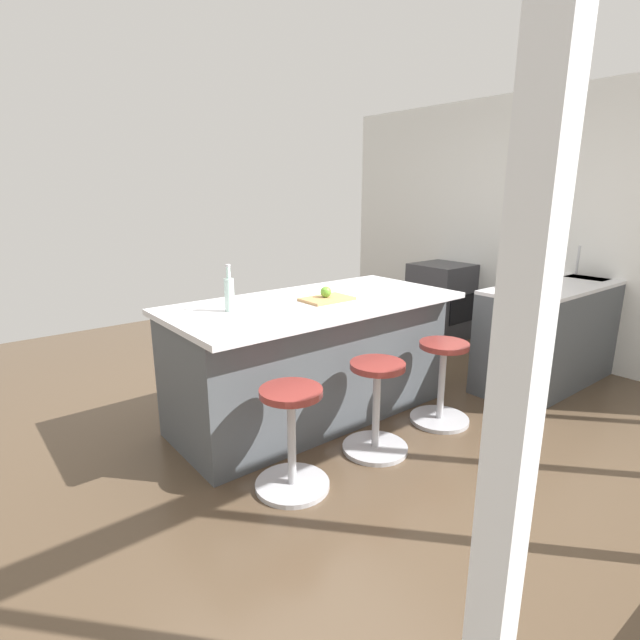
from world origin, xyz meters
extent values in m
plane|color=brown|center=(0.00, 0.00, 0.00)|extent=(7.35, 7.35, 0.00)
cube|color=silver|center=(1.56, 2.44, 1.33)|extent=(0.05, 0.06, 2.37)
cube|color=silver|center=(-2.83, 0.00, 1.33)|extent=(0.12, 4.89, 2.65)
cube|color=#4C5156|center=(-2.48, 0.77, 0.43)|extent=(2.34, 0.60, 0.87)
cube|color=silver|center=(-2.48, 0.77, 0.88)|extent=(2.34, 0.60, 0.03)
cube|color=#38383D|center=(-2.77, 0.77, 0.84)|extent=(0.44, 0.36, 0.12)
cylinder|color=#B7B7BC|center=(-2.77, 0.62, 1.04)|extent=(0.02, 0.02, 0.28)
cube|color=#38383D|center=(-2.48, -0.75, 0.43)|extent=(0.60, 0.60, 0.87)
cube|color=black|center=(-2.48, -0.45, 0.39)|extent=(0.44, 0.01, 0.32)
cube|color=#4C5156|center=(-0.01, -0.03, 0.44)|extent=(2.10, 0.83, 0.88)
cube|color=silver|center=(-0.01, 0.02, 0.90)|extent=(2.16, 1.03, 0.04)
cylinder|color=#B7B7BC|center=(-0.69, 0.66, 0.01)|extent=(0.44, 0.44, 0.03)
cylinder|color=#B7B7BC|center=(-0.69, 0.66, 0.30)|extent=(0.05, 0.05, 0.56)
cylinder|color=maroon|center=(-0.69, 0.66, 0.60)|extent=(0.36, 0.36, 0.04)
cylinder|color=#B7B7BC|center=(-0.01, 0.66, 0.01)|extent=(0.44, 0.44, 0.03)
cylinder|color=#B7B7BC|center=(-0.01, 0.66, 0.30)|extent=(0.05, 0.05, 0.56)
cylinder|color=maroon|center=(-0.01, 0.66, 0.60)|extent=(0.36, 0.36, 0.04)
cylinder|color=#B7B7BC|center=(0.68, 0.66, 0.01)|extent=(0.44, 0.44, 0.03)
cylinder|color=#B7B7BC|center=(0.68, 0.66, 0.30)|extent=(0.05, 0.05, 0.56)
cylinder|color=maroon|center=(0.68, 0.66, 0.60)|extent=(0.36, 0.36, 0.04)
cube|color=tan|center=(-0.07, 0.07, 0.93)|extent=(0.36, 0.24, 0.02)
sphere|color=#609E2D|center=(-0.07, 0.06, 0.98)|extent=(0.08, 0.08, 0.08)
cylinder|color=silver|center=(0.64, -0.07, 1.03)|extent=(0.06, 0.06, 0.22)
cylinder|color=silver|center=(0.64, -0.07, 1.18)|extent=(0.03, 0.03, 0.08)
cylinder|color=#B7B7BC|center=(0.64, -0.07, 1.23)|extent=(0.03, 0.03, 0.02)
camera|label=1|loc=(2.14, 2.75, 1.70)|focal=27.49mm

